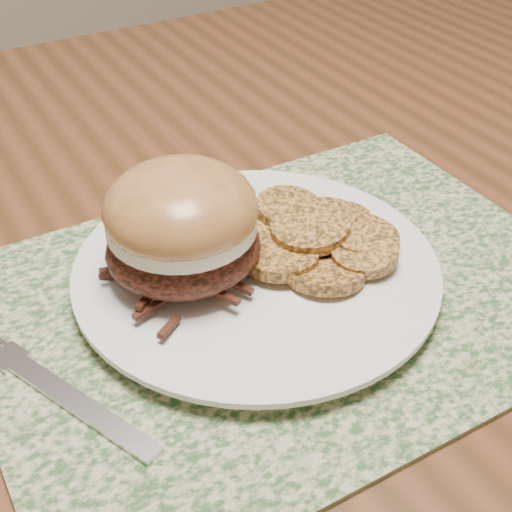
{
  "coord_description": "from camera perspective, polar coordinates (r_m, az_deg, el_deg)",
  "views": [
    {
      "loc": [
        -0.37,
        -0.5,
        1.1
      ],
      "look_at": [
        -0.17,
        -0.14,
        0.79
      ],
      "focal_mm": 50.0,
      "sensor_mm": 36.0,
      "label": 1
    }
  ],
  "objects": [
    {
      "name": "dining_table",
      "position": [
        0.76,
        5.8,
        2.47
      ],
      "size": [
        1.5,
        0.9,
        0.75
      ],
      "color": "brown",
      "rests_on": "ground"
    },
    {
      "name": "placemat",
      "position": [
        0.54,
        2.39,
        -3.1
      ],
      "size": [
        0.45,
        0.33,
        0.0
      ],
      "primitive_type": "cube",
      "color": "#365B2E",
      "rests_on": "dining_table"
    },
    {
      "name": "dinner_plate",
      "position": [
        0.54,
        0.02,
        -1.27
      ],
      "size": [
        0.26,
        0.26,
        0.02
      ],
      "primitive_type": "cylinder",
      "color": "white",
      "rests_on": "placemat"
    },
    {
      "name": "pork_sandwich",
      "position": [
        0.51,
        -5.95,
        2.47
      ],
      "size": [
        0.12,
        0.11,
        0.09
      ],
      "rotation": [
        0.0,
        0.0,
        -0.03
      ],
      "color": "black",
      "rests_on": "dinner_plate"
    },
    {
      "name": "roasted_potatoes",
      "position": [
        0.55,
        4.87,
        1.65
      ],
      "size": [
        0.14,
        0.16,
        0.03
      ],
      "color": "#B97936",
      "rests_on": "dinner_plate"
    },
    {
      "name": "fork",
      "position": [
        0.48,
        -15.9,
        -10.07
      ],
      "size": [
        0.08,
        0.17,
        0.0
      ],
      "rotation": [
        0.0,
        0.0,
        0.41
      ],
      "color": "silver",
      "rests_on": "placemat"
    }
  ]
}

